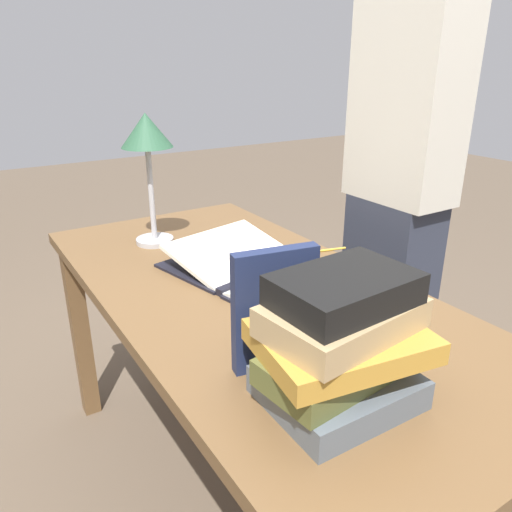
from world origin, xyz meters
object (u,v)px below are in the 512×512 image
Objects in this scene: open_book at (265,270)px; coffee_mug at (344,282)px; book_stack_tall at (340,344)px; pencil at (320,251)px; reading_lamp at (147,142)px; book_standing_upright at (275,309)px; person_reader at (398,189)px.

open_book is 6.80× the size of coffee_mug.
book_stack_tall is 1.80× the size of pencil.
reading_lamp is at bearing 7.11° from open_book.
book_standing_upright is at bearing 132.53° from pencil.
person_reader is (0.02, -0.36, 0.15)m from pencil.
book_standing_upright is 2.66× the size of coffee_mug.
pencil is at bearing -86.45° from person_reader.
pencil is 0.10× the size of person_reader.
person_reader is (0.62, -0.80, 0.04)m from book_stack_tall.
person_reader reaches higher than book_standing_upright.
pencil is (0.29, -0.16, -0.04)m from coffee_mug.
person_reader reaches higher than book_stack_tall.
open_book is at bearing 23.51° from coffee_mug.
coffee_mug is at bearing -169.17° from open_book.
open_book is at bearing -81.53° from person_reader.
open_book is at bearing -20.17° from book_standing_upright.
book_standing_upright is 0.66m from pencil.
book_stack_tall is 0.74× the size of reading_lamp.
coffee_mug is at bearing -58.99° from person_reader.
book_standing_upright reaches higher than coffee_mug.
person_reader is at bearing -58.99° from coffee_mug.
open_book is 0.44m from book_standing_upright.
person_reader is at bearing -114.01° from reading_lamp.
book_stack_tall is 0.75m from pencil.
book_stack_tall reaches higher than coffee_mug.
book_standing_upright is at bearing 175.41° from reading_lamp.
book_stack_tall is at bearing 178.06° from reading_lamp.
pencil is (-0.37, -0.41, -0.33)m from reading_lamp.
reading_lamp reaches higher than coffee_mug.
book_stack_tall is 0.16m from book_standing_upright.
reading_lamp reaches higher than open_book.
book_standing_upright is 0.59× the size of reading_lamp.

